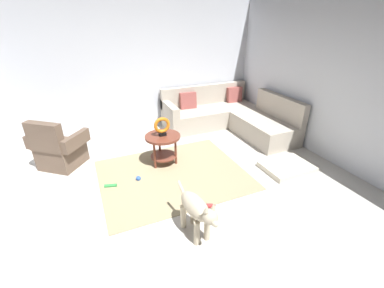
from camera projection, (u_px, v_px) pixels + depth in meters
name	position (u px, v px, depth m)	size (l,w,h in m)	color
ground_plane	(180.00, 205.00, 3.64)	(6.00, 6.00, 0.10)	beige
wall_back	(128.00, 69.00, 5.42)	(6.00, 0.12, 2.70)	silver
wall_right	(351.00, 86.00, 4.07)	(0.12, 6.00, 2.70)	silver
area_rug	(173.00, 174.00, 4.24)	(2.30, 1.90, 0.01)	tan
sectional_couch	(229.00, 117.00, 5.86)	(2.20, 2.25, 0.88)	#B2A899
armchair	(59.00, 149.00, 4.35)	(1.00, 0.97, 0.88)	brown
side_table	(163.00, 142.00, 4.39)	(0.60, 0.60, 0.54)	brown
torus_sculpture	(162.00, 126.00, 4.26)	(0.28, 0.08, 0.33)	black
dog_bed_mat	(287.00, 167.00, 4.37)	(0.80, 0.60, 0.09)	beige
dog	(197.00, 210.00, 2.91)	(0.28, 0.85, 0.63)	beige
dog_toy_ball	(138.00, 178.00, 4.08)	(0.08, 0.08, 0.08)	blue
dog_toy_rope	(111.00, 186.00, 3.93)	(0.05, 0.05, 0.18)	green
dog_toy_bone	(209.00, 206.00, 3.50)	(0.18, 0.06, 0.06)	red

